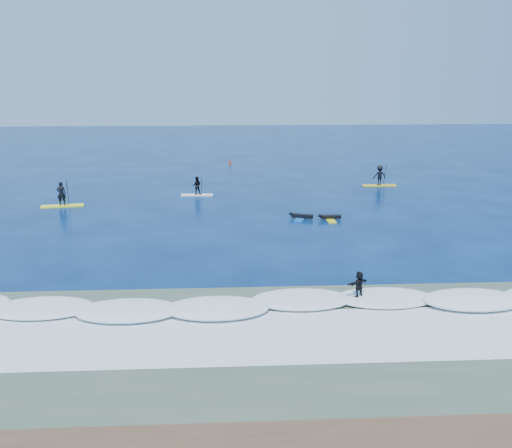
{
  "coord_description": "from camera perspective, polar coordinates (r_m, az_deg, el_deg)",
  "views": [
    {
      "loc": [
        -2.52,
        -34.55,
        10.68
      ],
      "look_at": [
        -0.5,
        2.56,
        0.6
      ],
      "focal_mm": 40.0,
      "sensor_mm": 36.0,
      "label": 1
    }
  ],
  "objects": [
    {
      "name": "ground",
      "position": [
        36.26,
        1.01,
        -1.96
      ],
      "size": [
        160.0,
        160.0,
        0.0
      ],
      "primitive_type": "plane",
      "color": "#03163F",
      "rests_on": "ground"
    },
    {
      "name": "shallow_water",
      "position": [
        23.3,
        3.53,
        -12.13
      ],
      "size": [
        90.0,
        13.0,
        0.01
      ],
      "primitive_type": "cube",
      "color": "#3A4F41",
      "rests_on": "ground"
    },
    {
      "name": "breaking_wave",
      "position": [
        26.89,
        2.55,
        -8.24
      ],
      "size": [
        40.0,
        6.0,
        0.3
      ],
      "primitive_type": "cube",
      "color": "white",
      "rests_on": "ground"
    },
    {
      "name": "whitewater",
      "position": [
        24.19,
        3.25,
        -11.06
      ],
      "size": [
        34.0,
        5.0,
        0.02
      ],
      "primitive_type": "cube",
      "color": "silver",
      "rests_on": "ground"
    },
    {
      "name": "sup_paddler_left",
      "position": [
        48.5,
        -18.85,
        2.52
      ],
      "size": [
        3.44,
        1.34,
        2.35
      ],
      "rotation": [
        0.0,
        0.0,
        0.16
      ],
      "color": "#FFF91B",
      "rests_on": "ground"
    },
    {
      "name": "sup_paddler_center",
      "position": [
        50.23,
        -5.94,
        3.66
      ],
      "size": [
        2.78,
        0.76,
        1.94
      ],
      "rotation": [
        0.0,
        0.0,
        -0.02
      ],
      "color": "white",
      "rests_on": "ground"
    },
    {
      "name": "sup_paddler_right",
      "position": [
        55.38,
        12.25,
        4.64
      ],
      "size": [
        3.23,
        0.83,
        2.27
      ],
      "rotation": [
        0.0,
        0.0,
        0.01
      ],
      "color": "gold",
      "rests_on": "ground"
    },
    {
      "name": "prone_paddler_near",
      "position": [
        42.3,
        7.37,
        0.63
      ],
      "size": [
        1.71,
        2.17,
        0.45
      ],
      "rotation": [
        0.0,
        0.0,
        1.62
      ],
      "color": "yellow",
      "rests_on": "ground"
    },
    {
      "name": "prone_paddler_far",
      "position": [
        42.32,
        4.53,
        0.73
      ],
      "size": [
        1.76,
        2.33,
        0.47
      ],
      "rotation": [
        0.0,
        0.0,
        1.24
      ],
      "color": "#1759B0",
      "rests_on": "ground"
    },
    {
      "name": "wave_surfer",
      "position": [
        27.55,
        10.25,
        -6.14
      ],
      "size": [
        1.88,
        1.41,
        1.36
      ],
      "rotation": [
        0.0,
        0.0,
        0.54
      ],
      "color": "white",
      "rests_on": "breaking_wave"
    },
    {
      "name": "marker_buoy",
      "position": [
        66.74,
        -2.6,
        6.17
      ],
      "size": [
        0.25,
        0.25,
        0.59
      ],
      "rotation": [
        0.0,
        0.0,
        -0.24
      ],
      "color": "red",
      "rests_on": "ground"
    }
  ]
}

